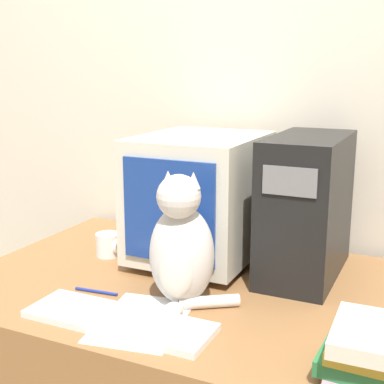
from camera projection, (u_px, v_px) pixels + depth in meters
The scene contains 9 objects.
wall_back at pixel (254, 101), 1.98m from camera, with size 7.00×0.05×2.50m.
crt_monitor at pixel (200, 197), 1.77m from camera, with size 0.37×0.46×0.42m.
computer_tower at pixel (306, 206), 1.65m from camera, with size 0.21×0.44×0.44m.
keyboard at pixel (118, 320), 1.36m from camera, with size 0.50×0.16×0.02m.
cat at pixel (181, 248), 1.44m from camera, with size 0.26×0.23×0.38m.
book_stack at pixel (364, 352), 1.11m from camera, with size 0.17×0.21×0.12m.
pen at pixel (96, 291), 1.54m from camera, with size 0.14×0.02×0.01m.
paper_sheet at pixel (142, 321), 1.37m from camera, with size 0.26×0.33×0.00m.
mug at pixel (109, 245), 1.84m from camera, with size 0.09×0.08×0.08m.
Camera 1 is at (0.64, -0.91, 1.37)m, focal length 50.00 mm.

